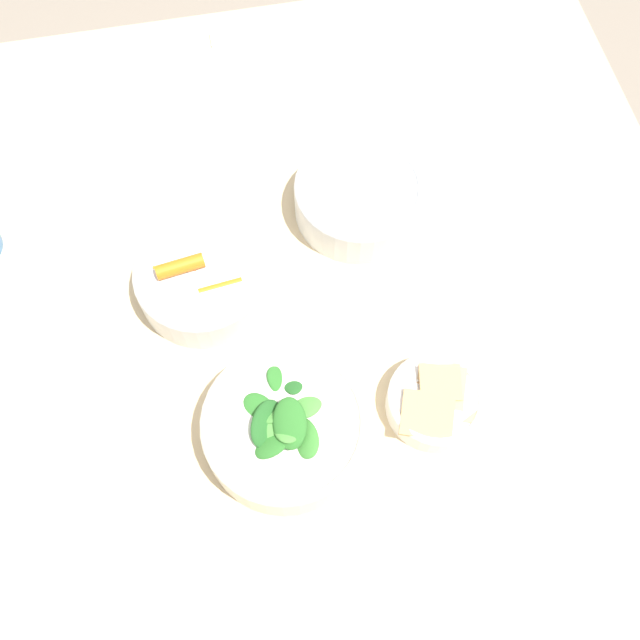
% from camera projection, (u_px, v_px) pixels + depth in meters
% --- Properties ---
extents(ground_plane, '(10.00, 10.00, 0.00)m').
position_uv_depth(ground_plane, '(313.00, 456.00, 1.59)').
color(ground_plane, gray).
extents(dining_table, '(1.04, 1.06, 0.76)m').
position_uv_depth(dining_table, '(309.00, 341.00, 1.00)').
color(dining_table, beige).
rests_on(dining_table, ground_plane).
extents(bowl_carrots, '(0.17, 0.17, 0.07)m').
position_uv_depth(bowl_carrots, '(203.00, 279.00, 0.88)').
color(bowl_carrots, silver).
rests_on(bowl_carrots, dining_table).
extents(bowl_greens, '(0.19, 0.19, 0.08)m').
position_uv_depth(bowl_greens, '(284.00, 427.00, 0.80)').
color(bowl_greens, silver).
rests_on(bowl_greens, dining_table).
extents(bowl_beans_hotdog, '(0.17, 0.17, 0.06)m').
position_uv_depth(bowl_beans_hotdog, '(359.00, 198.00, 0.94)').
color(bowl_beans_hotdog, silver).
rests_on(bowl_beans_hotdog, dining_table).
extents(bowl_cookies, '(0.11, 0.11, 0.04)m').
position_uv_depth(bowl_cookies, '(436.00, 401.00, 0.83)').
color(bowl_cookies, white).
rests_on(bowl_cookies, dining_table).
extents(ruler, '(0.30, 0.03, 0.00)m').
position_uv_depth(ruler, '(308.00, 27.00, 1.10)').
color(ruler, silver).
rests_on(ruler, dining_table).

